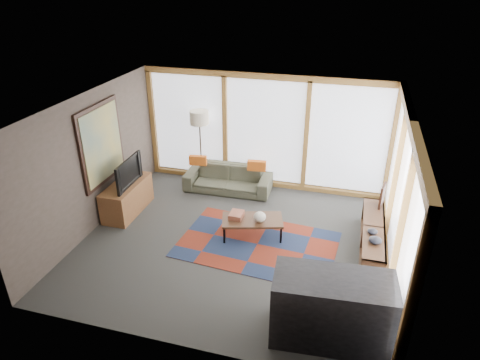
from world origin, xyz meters
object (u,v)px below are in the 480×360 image
(bookshelf, at_px, (372,239))
(tv_console, at_px, (127,198))
(coffee_table, at_px, (252,227))
(bar_counter, at_px, (332,309))
(floor_lamp, at_px, (201,147))
(sofa, at_px, (228,179))
(television, at_px, (125,172))

(bookshelf, distance_m, tv_console, 4.86)
(coffee_table, height_order, bar_counter, bar_counter)
(bookshelf, bearing_deg, tv_console, 179.07)
(bookshelf, height_order, bar_counter, bar_counter)
(floor_lamp, xyz_separation_m, tv_console, (-0.99, -1.74, -0.54))
(coffee_table, bearing_deg, bar_counter, -52.52)
(floor_lamp, xyz_separation_m, coffee_table, (1.72, -1.93, -0.68))
(sofa, bearing_deg, bookshelf, -27.75)
(floor_lamp, bearing_deg, television, -118.21)
(television, relative_size, bar_counter, 0.62)
(floor_lamp, distance_m, bar_counter, 5.25)
(television, distance_m, bar_counter, 4.86)
(tv_console, xyz_separation_m, bar_counter, (4.32, -2.30, 0.18))
(sofa, bearing_deg, tv_console, -141.42)
(floor_lamp, xyz_separation_m, television, (-0.95, -1.77, 0.06))
(floor_lamp, relative_size, bookshelf, 0.83)
(television, bearing_deg, floor_lamp, -29.51)
(tv_console, bearing_deg, bar_counter, -28.05)
(television, bearing_deg, bookshelf, -91.90)
(floor_lamp, bearing_deg, bar_counter, -50.48)
(sofa, bearing_deg, bar_counter, -57.06)
(coffee_table, height_order, bookshelf, bookshelf)
(floor_lamp, height_order, television, floor_lamp)
(sofa, height_order, floor_lamp, floor_lamp)
(sofa, height_order, television, television)
(sofa, bearing_deg, coffee_table, -61.05)
(sofa, xyz_separation_m, floor_lamp, (-0.74, 0.28, 0.58))
(bar_counter, bearing_deg, bookshelf, 71.56)
(floor_lamp, distance_m, coffee_table, 2.67)
(television, bearing_deg, bar_counter, -119.27)
(bookshelf, relative_size, bar_counter, 1.31)
(sofa, relative_size, bar_counter, 1.22)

